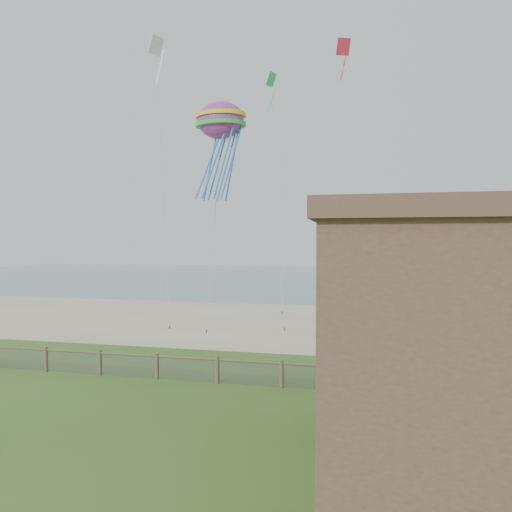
{
  "coord_description": "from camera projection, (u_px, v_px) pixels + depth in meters",
  "views": [
    {
      "loc": [
        6.15,
        -14.0,
        6.62
      ],
      "look_at": [
        1.39,
        8.0,
        5.84
      ],
      "focal_mm": 32.0,
      "sensor_mm": 36.0,
      "label": 1
    }
  ],
  "objects": [
    {
      "name": "ground",
      "position": [
        165.0,
        438.0,
        15.21
      ],
      "size": [
        160.0,
        160.0,
        0.0
      ],
      "primitive_type": "plane",
      "color": "#38591E",
      "rests_on": "ground"
    },
    {
      "name": "sand_beach",
      "position": [
        276.0,
        322.0,
        36.7
      ],
      "size": [
        72.0,
        20.0,
        0.02
      ],
      "primitive_type": "cube",
      "color": "tan",
      "rests_on": "ground"
    },
    {
      "name": "ocean",
      "position": [
        318.0,
        278.0,
        79.67
      ],
      "size": [
        160.0,
        68.0,
        0.02
      ],
      "primitive_type": "cube",
      "color": "slate",
      "rests_on": "ground"
    },
    {
      "name": "chainlink_fence",
      "position": [
        217.0,
        372.0,
        21.05
      ],
      "size": [
        36.2,
        0.2,
        1.25
      ],
      "primitive_type": null,
      "color": "brown",
      "rests_on": "ground"
    },
    {
      "name": "picnic_table",
      "position": [
        354.0,
        398.0,
        18.2
      ],
      "size": [
        1.91,
        1.68,
        0.67
      ],
      "primitive_type": null,
      "rotation": [
        0.0,
        0.0,
        0.36
      ],
      "color": "#4E3A2D",
      "rests_on": "ground"
    },
    {
      "name": "octopus_kite",
      "position": [
        221.0,
        148.0,
        28.85
      ],
      "size": [
        3.86,
        3.27,
        6.74
      ],
      "primitive_type": null,
      "rotation": [
        0.0,
        0.0,
        -0.34
      ],
      "color": "#D84322"
    },
    {
      "name": "kite_white",
      "position": [
        156.0,
        56.0,
        29.17
      ],
      "size": [
        1.98,
        1.75,
        2.48
      ],
      "primitive_type": null,
      "rotation": [
        0.44,
        0.0,
        1.1
      ],
      "color": "white"
    },
    {
      "name": "kite_red",
      "position": [
        343.0,
        57.0,
        31.54
      ],
      "size": [
        1.65,
        2.01,
        2.63
      ],
      "primitive_type": null,
      "rotation": [
        0.44,
        0.0,
        0.35
      ],
      "color": "red"
    },
    {
      "name": "kite_green",
      "position": [
        271.0,
        89.0,
        36.53
      ],
      "size": [
        2.06,
        1.73,
        2.72
      ],
      "primitive_type": null,
      "rotation": [
        0.44,
        0.0,
        1.14
      ],
      "color": "#34C560"
    }
  ]
}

